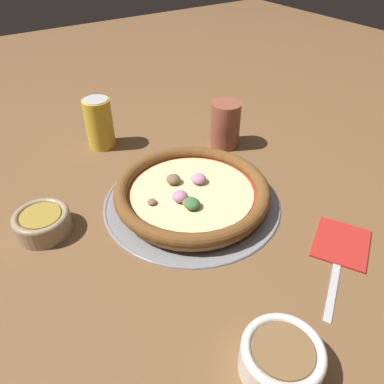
# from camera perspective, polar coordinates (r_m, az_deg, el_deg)

# --- Properties ---
(ground_plane) EXTENTS (3.00, 3.00, 0.00)m
(ground_plane) POSITION_cam_1_polar(r_m,az_deg,el_deg) (0.77, 0.00, -1.54)
(ground_plane) COLOR brown
(pizza_tray) EXTENTS (0.36, 0.36, 0.01)m
(pizza_tray) POSITION_cam_1_polar(r_m,az_deg,el_deg) (0.77, 0.00, -1.36)
(pizza_tray) COLOR gray
(pizza_tray) RESTS_ON ground_plane
(pizza) EXTENTS (0.31, 0.31, 0.04)m
(pizza) POSITION_cam_1_polar(r_m,az_deg,el_deg) (0.75, -0.02, -0.02)
(pizza) COLOR tan
(pizza) RESTS_ON pizza_tray
(bowl_near) EXTENTS (0.10, 0.10, 0.04)m
(bowl_near) POSITION_cam_1_polar(r_m,az_deg,el_deg) (0.74, -21.85, -4.23)
(bowl_near) COLOR #9E8466
(bowl_near) RESTS_ON ground_plane
(bowl_far) EXTENTS (0.11, 0.11, 0.05)m
(bowl_far) POSITION_cam_1_polar(r_m,az_deg,el_deg) (0.53, 13.48, -23.32)
(bowl_far) COLOR silver
(bowl_far) RESTS_ON ground_plane
(drinking_cup) EXTENTS (0.07, 0.07, 0.11)m
(drinking_cup) POSITION_cam_1_polar(r_m,az_deg,el_deg) (0.93, 5.08, 10.18)
(drinking_cup) COLOR brown
(drinking_cup) RESTS_ON ground_plane
(napkin) EXTENTS (0.14, 0.14, 0.01)m
(napkin) POSITION_cam_1_polar(r_m,az_deg,el_deg) (0.73, 21.83, -7.14)
(napkin) COLOR #B2231E
(napkin) RESTS_ON ground_plane
(fork) EXTENTS (0.16, 0.11, 0.00)m
(fork) POSITION_cam_1_polar(r_m,az_deg,el_deg) (0.68, 21.06, -11.34)
(fork) COLOR #B7B7BC
(fork) RESTS_ON ground_plane
(beverage_can) EXTENTS (0.07, 0.07, 0.12)m
(beverage_can) POSITION_cam_1_polar(r_m,az_deg,el_deg) (0.95, -13.95, 10.12)
(beverage_can) COLOR gold
(beverage_can) RESTS_ON ground_plane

